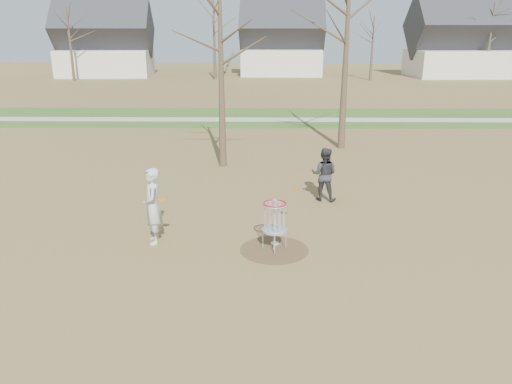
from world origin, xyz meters
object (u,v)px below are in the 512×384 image
disc_grounded (275,243)px  disc_golf_basket (275,217)px  player_standing (153,206)px  player_throwing (324,174)px

disc_grounded → disc_golf_basket: 0.97m
player_standing → disc_golf_basket: size_ratio=1.53×
player_throwing → disc_grounded: 4.16m
disc_grounded → disc_golf_basket: (-0.03, -0.38, 0.89)m
player_standing → player_throwing: player_standing is taller
player_standing → disc_grounded: player_standing is taller
disc_golf_basket → disc_grounded: bearing=86.2°
disc_golf_basket → player_standing: bearing=172.0°
player_standing → disc_grounded: size_ratio=9.39×
disc_grounded → player_standing: bearing=178.7°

